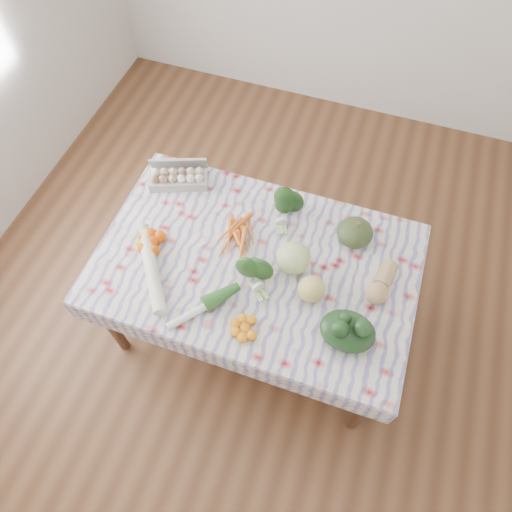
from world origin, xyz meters
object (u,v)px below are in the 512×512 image
kabocha_squash (355,232)px  cabbage (294,259)px  egg_carton (178,179)px  dining_table (256,270)px  butternut_squash (382,282)px  grapefruit (311,289)px

kabocha_squash → cabbage: (-0.26, -0.27, 0.02)m
kabocha_squash → egg_carton: bearing=177.5°
cabbage → egg_carton: bearing=157.8°
dining_table → kabocha_squash: size_ratio=8.41×
butternut_squash → cabbage: bearing=-165.1°
dining_table → cabbage: (0.19, 0.03, 0.17)m
dining_table → grapefruit: grapefruit is taller
egg_carton → grapefruit: size_ratio=2.44×
kabocha_squash → butternut_squash: bearing=-51.8°
egg_carton → butternut_squash: bearing=-33.8°
egg_carton → kabocha_squash: 1.04m
dining_table → butternut_squash: 0.65m
kabocha_squash → butternut_squash: kabocha_squash is taller
egg_carton → grapefruit: bearing=-46.8°
cabbage → butternut_squash: cabbage is taller
dining_table → egg_carton: bearing=149.5°
dining_table → butternut_squash: size_ratio=6.66×
egg_carton → butternut_squash: 1.26m
dining_table → grapefruit: (0.32, -0.10, 0.15)m
dining_table → kabocha_squash: kabocha_squash is taller
cabbage → butternut_squash: size_ratio=0.72×
dining_table → butternut_squash: bearing=5.5°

